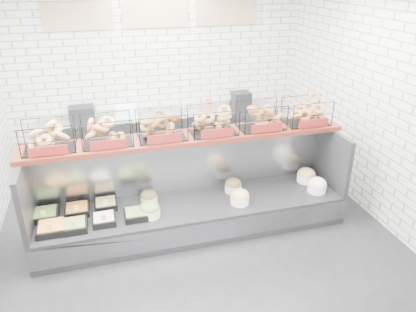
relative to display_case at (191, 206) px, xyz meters
name	(u,v)px	position (x,y,z in m)	size (l,w,h in m)	color
ground	(199,241)	(0.01, -0.34, -0.33)	(5.50, 5.50, 0.00)	black
room_shell	(185,71)	(0.01, 0.26, 1.73)	(5.02, 5.51, 3.01)	silver
display_case	(191,206)	(0.00, 0.00, 0.00)	(4.00, 0.90, 1.20)	black
bagel_shelf	(188,125)	(0.02, 0.18, 1.07)	(4.10, 0.50, 0.40)	#42150E
prep_counter	(164,138)	(0.01, 2.09, 0.14)	(4.00, 0.60, 1.20)	#93969B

